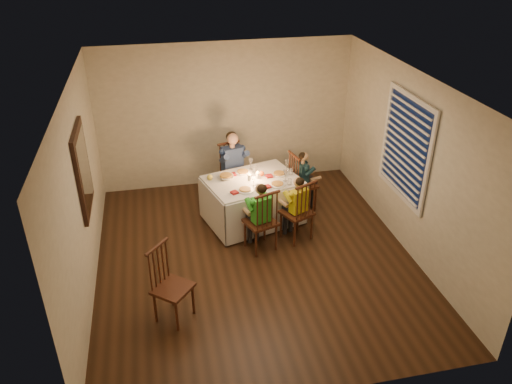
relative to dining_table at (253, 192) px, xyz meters
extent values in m
plane|color=black|center=(-0.17, -1.00, -0.54)|extent=(5.00, 5.00, 0.00)
cube|color=beige|center=(-2.42, -1.00, 0.76)|extent=(0.02, 5.00, 2.60)
cube|color=beige|center=(2.08, -1.00, 0.76)|extent=(0.02, 5.00, 2.60)
cube|color=beige|center=(-0.17, 1.50, 0.76)|extent=(4.50, 0.02, 2.60)
plane|color=white|center=(-0.17, -1.00, 2.06)|extent=(5.00, 5.00, 0.00)
cube|color=white|center=(0.00, 0.00, 0.20)|extent=(1.62, 1.34, 0.04)
cube|color=white|center=(-0.14, 0.49, -0.16)|extent=(1.40, 0.40, 0.69)
cube|color=white|center=(0.14, -0.49, -0.16)|extent=(1.40, 0.40, 0.69)
cube|color=white|center=(0.69, 0.19, -0.16)|extent=(0.30, 1.01, 0.69)
cube|color=white|center=(-0.69, -0.19, -0.16)|extent=(0.30, 1.01, 0.69)
cylinder|color=white|center=(-0.11, 0.27, 0.23)|extent=(0.32, 0.32, 0.02)
cylinder|color=white|center=(-0.18, -0.34, 0.23)|extent=(0.32, 0.32, 0.02)
cylinder|color=white|center=(0.34, -0.26, 0.23)|extent=(0.32, 0.32, 0.02)
cylinder|color=white|center=(0.45, 0.08, 0.23)|extent=(0.32, 0.32, 0.02)
cylinder|color=silver|center=(-0.06, -0.02, 0.27)|extent=(0.06, 0.06, 0.10)
cylinder|color=silver|center=(0.09, 0.02, 0.27)|extent=(0.06, 0.06, 0.10)
sphere|color=yellow|center=(-0.66, 0.13, 0.26)|extent=(0.09, 0.09, 0.09)
sphere|color=orange|center=(0.17, 0.10, 0.26)|extent=(0.08, 0.08, 0.08)
imported|color=white|center=(-0.41, 0.12, 0.25)|extent=(0.27, 0.27, 0.06)
cube|color=black|center=(-2.39, -0.70, 0.96)|extent=(0.05, 0.95, 1.15)
cube|color=white|center=(-2.36, -0.70, 0.96)|extent=(0.01, 0.78, 0.98)
cube|color=black|center=(2.06, -0.90, 0.96)|extent=(0.01, 1.20, 1.40)
cube|color=white|center=(2.04, -0.90, 0.96)|extent=(0.03, 1.34, 1.54)
camera|label=1|loc=(-1.41, -6.84, 3.81)|focal=35.00mm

